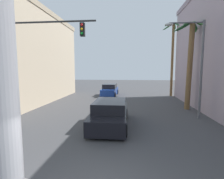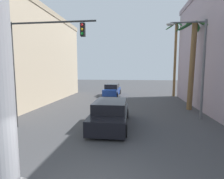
{
  "view_description": "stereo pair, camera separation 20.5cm",
  "coord_description": "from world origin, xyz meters",
  "px_view_note": "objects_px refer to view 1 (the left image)",
  "views": [
    {
      "loc": [
        0.95,
        -3.99,
        3.43
      ],
      "look_at": [
        0.0,
        5.16,
        2.39
      ],
      "focal_mm": 28.0,
      "sensor_mm": 36.0,
      "label": 1
    },
    {
      "loc": [
        1.16,
        -3.96,
        3.43
      ],
      "look_at": [
        0.0,
        5.16,
        2.39
      ],
      "focal_mm": 28.0,
      "sensor_mm": 36.0,
      "label": 2
    }
  ],
  "objects_px": {
    "street_lamp": "(195,60)",
    "traffic_light_mast": "(36,54)",
    "car_lead": "(110,114)",
    "palm_tree_far_right": "(173,52)",
    "car_far": "(110,90)",
    "palm_tree_mid_right": "(190,58)"
  },
  "relations": [
    {
      "from": "street_lamp",
      "to": "traffic_light_mast",
      "type": "height_order",
      "value": "street_lamp"
    },
    {
      "from": "street_lamp",
      "to": "palm_tree_mid_right",
      "type": "xyz_separation_m",
      "value": [
        0.61,
        2.98,
        0.32
      ]
    },
    {
      "from": "car_lead",
      "to": "palm_tree_far_right",
      "type": "relative_size",
      "value": 0.56
    },
    {
      "from": "traffic_light_mast",
      "to": "car_far",
      "type": "distance_m",
      "value": 14.33
    },
    {
      "from": "traffic_light_mast",
      "to": "palm_tree_far_right",
      "type": "bearing_deg",
      "value": 52.54
    },
    {
      "from": "palm_tree_mid_right",
      "to": "street_lamp",
      "type": "bearing_deg",
      "value": -101.56
    },
    {
      "from": "car_lead",
      "to": "car_far",
      "type": "relative_size",
      "value": 1.14
    },
    {
      "from": "palm_tree_mid_right",
      "to": "palm_tree_far_right",
      "type": "distance_m",
      "value": 7.8
    },
    {
      "from": "car_far",
      "to": "palm_tree_mid_right",
      "type": "bearing_deg",
      "value": -43.95
    },
    {
      "from": "palm_tree_far_right",
      "to": "car_lead",
      "type": "bearing_deg",
      "value": -117.03
    },
    {
      "from": "palm_tree_far_right",
      "to": "palm_tree_mid_right",
      "type": "bearing_deg",
      "value": -92.26
    },
    {
      "from": "palm_tree_mid_right",
      "to": "palm_tree_far_right",
      "type": "height_order",
      "value": "palm_tree_far_right"
    },
    {
      "from": "street_lamp",
      "to": "car_far",
      "type": "relative_size",
      "value": 1.49
    },
    {
      "from": "street_lamp",
      "to": "palm_tree_mid_right",
      "type": "relative_size",
      "value": 0.9
    },
    {
      "from": "car_lead",
      "to": "palm_tree_mid_right",
      "type": "height_order",
      "value": "palm_tree_mid_right"
    },
    {
      "from": "car_far",
      "to": "street_lamp",
      "type": "bearing_deg",
      "value": -55.67
    },
    {
      "from": "traffic_light_mast",
      "to": "car_far",
      "type": "xyz_separation_m",
      "value": [
        2.58,
        13.64,
        -3.56
      ]
    },
    {
      "from": "street_lamp",
      "to": "traffic_light_mast",
      "type": "relative_size",
      "value": 1.1
    },
    {
      "from": "traffic_light_mast",
      "to": "car_lead",
      "type": "distance_m",
      "value": 5.49
    },
    {
      "from": "car_lead",
      "to": "palm_tree_far_right",
      "type": "distance_m",
      "value": 15.27
    },
    {
      "from": "street_lamp",
      "to": "car_far",
      "type": "xyz_separation_m",
      "value": [
        -7.13,
        10.44,
        -3.39
      ]
    },
    {
      "from": "car_far",
      "to": "palm_tree_mid_right",
      "type": "relative_size",
      "value": 0.6
    }
  ]
}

